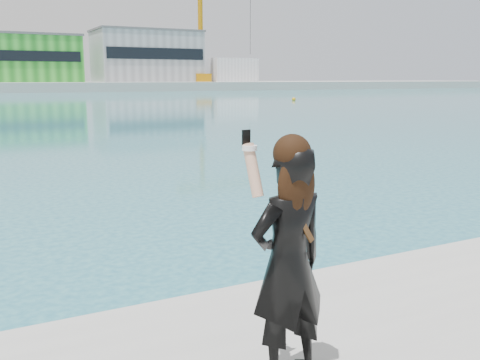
{
  "coord_description": "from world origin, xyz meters",
  "views": [
    {
      "loc": [
        -2.06,
        -3.5,
        2.83
      ],
      "look_at": [
        -0.21,
        0.07,
        2.07
      ],
      "focal_mm": 40.0,
      "sensor_mm": 36.0,
      "label": 1
    }
  ],
  "objects": [
    {
      "name": "warehouse_green",
      "position": [
        8.0,
        127.98,
        7.26
      ],
      "size": [
        30.6,
        16.36,
        10.5
      ],
      "color": "#208321",
      "rests_on": "far_quay"
    },
    {
      "name": "warehouse_grey_right",
      "position": [
        40.0,
        127.98,
        8.26
      ],
      "size": [
        25.5,
        15.35,
        12.5
      ],
      "color": "gray",
      "rests_on": "far_quay"
    },
    {
      "name": "flagpole_right",
      "position": [
        22.09,
        121.0,
        6.54
      ],
      "size": [
        1.28,
        0.16,
        8.0
      ],
      "color": "silver",
      "rests_on": "far_quay"
    },
    {
      "name": "woman",
      "position": [
        -0.21,
        -0.64,
        1.66
      ],
      "size": [
        0.63,
        0.44,
        1.71
      ],
      "rotation": [
        0.0,
        0.0,
        3.24
      ],
      "color": "black",
      "rests_on": "near_quay"
    },
    {
      "name": "dock_crane",
      "position": [
        53.2,
        122.0,
        15.07
      ],
      "size": [
        23.0,
        4.0,
        24.0
      ],
      "color": "orange",
      "rests_on": "far_quay"
    },
    {
      "name": "ancillary_shed",
      "position": [
        62.0,
        126.0,
        5.0
      ],
      "size": [
        12.0,
        10.0,
        6.0
      ],
      "primitive_type": "cube",
      "color": "silver",
      "rests_on": "far_quay"
    },
    {
      "name": "buoy_near",
      "position": [
        36.52,
        55.7,
        0.0
      ],
      "size": [
        0.5,
        0.5,
        0.5
      ],
      "primitive_type": "sphere",
      "color": "#D7980B",
      "rests_on": "ground"
    }
  ]
}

